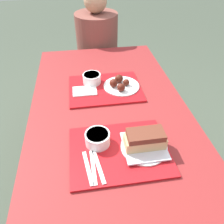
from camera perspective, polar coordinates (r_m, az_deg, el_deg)
ground_plane at (r=1.72m, az=-0.04°, el=-20.35°), size 12.00×12.00×0.00m
picnic_table at (r=1.20m, az=-0.05°, el=-4.86°), size 0.86×1.75×0.74m
picnic_bench_far at (r=2.23m, az=-4.36°, el=10.41°), size 0.82×0.28×0.48m
tray_near at (r=0.98m, az=2.23°, el=-10.09°), size 0.44×0.34×0.01m
tray_far at (r=1.35m, az=-1.86°, el=6.18°), size 0.44×0.34×0.01m
bowl_coleslaw_near at (r=0.98m, az=-3.79°, el=-6.79°), size 0.11×0.11×0.06m
brisket_sandwich_plate at (r=0.97m, az=8.54°, el=-7.69°), size 0.21×0.21×0.10m
plastic_fork_near at (r=0.92m, az=-4.92°, el=-14.15°), size 0.02×0.17×0.00m
plastic_knife_near at (r=0.92m, az=-3.51°, el=-14.01°), size 0.04×0.17×0.00m
plastic_spoon_near at (r=0.92m, az=-6.32°, el=-14.29°), size 0.04×0.17×0.00m
bowl_coleslaw_far at (r=1.38m, az=-5.30°, el=8.82°), size 0.11×0.11×0.06m
wings_plate_far at (r=1.35m, az=2.13°, el=7.29°), size 0.22×0.22×0.06m
napkin_far at (r=1.32m, az=-7.12°, el=5.48°), size 0.14×0.10×0.01m
person_seated_across at (r=2.08m, az=-3.94°, el=18.85°), size 0.37×0.37×0.67m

